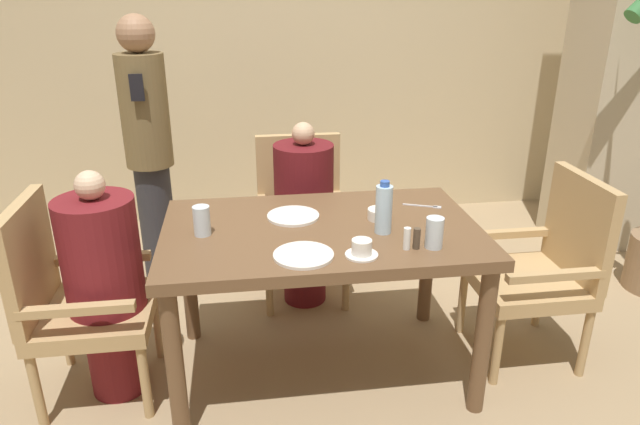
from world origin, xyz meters
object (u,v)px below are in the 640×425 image
glass_tall_near (434,233)px  plate_main_left (293,216)px  chair_far_side (301,212)px  water_bottle (384,209)px  standing_host (149,147)px  bowl_small (379,214)px  chair_left_side (72,296)px  diner_in_far_chair (304,213)px  glass_tall_mid (202,221)px  diner_in_left_chair (106,284)px  plate_main_right (303,255)px  teacup_with_saucer (362,249)px  chair_right_side (545,264)px

glass_tall_near → plate_main_left: bearing=143.2°
chair_far_side → water_bottle: bearing=-74.6°
standing_host → bowl_small: size_ratio=14.94×
chair_left_side → diner_in_far_chair: 1.25m
chair_left_side → glass_tall_mid: chair_left_side is taller
standing_host → diner_in_left_chair: bearing=-94.1°
diner_in_left_chair → glass_tall_mid: diner_in_left_chair is taller
diner_in_left_chair → plate_main_right: 0.88m
diner_in_left_chair → teacup_with_saucer: bearing=-16.1°
diner_in_left_chair → plate_main_right: bearing=-18.6°
diner_in_far_chair → plate_main_right: (-0.11, -0.93, 0.21)m
bowl_small → water_bottle: bearing=-97.7°
diner_in_far_chair → glass_tall_near: 1.04m
teacup_with_saucer → glass_tall_mid: glass_tall_mid is taller
plate_main_right → glass_tall_near: size_ratio=1.86×
chair_far_side → bowl_small: chair_far_side is taller
teacup_with_saucer → water_bottle: bearing=56.9°
chair_far_side → standing_host: (-0.84, 0.23, 0.36)m
diner_in_far_chair → chair_right_side: bearing=-32.0°
diner_in_left_chair → plate_main_left: 0.85m
chair_far_side → plate_main_left: size_ratio=3.88×
diner_in_far_chair → teacup_with_saucer: 0.99m
plate_main_left → bowl_small: size_ratio=2.23×
chair_left_side → glass_tall_mid: bearing=-1.0°
plate_main_right → chair_right_side: bearing=13.1°
chair_right_side → glass_tall_mid: size_ratio=7.24×
chair_far_side → diner_in_far_chair: size_ratio=0.87×
standing_host → plate_main_left: size_ratio=6.70×
chair_left_side → bowl_small: size_ratio=8.66×
plate_main_right → diner_in_left_chair: bearing=161.4°
diner_in_far_chair → plate_main_right: bearing=-96.6°
plate_main_left → glass_tall_near: (0.52, -0.39, 0.06)m
standing_host → glass_tall_mid: standing_host is taller
bowl_small → glass_tall_near: (0.14, -0.31, 0.04)m
diner_in_far_chair → standing_host: (-0.84, 0.37, 0.31)m
glass_tall_mid → chair_left_side: bearing=179.0°
chair_left_side → teacup_with_saucer: (1.17, -0.30, 0.28)m
diner_in_left_chair → glass_tall_near: (1.33, -0.26, 0.27)m
chair_left_side → chair_right_side: same height
chair_far_side → teacup_with_saucer: bearing=-84.2°
plate_main_right → water_bottle: size_ratio=1.03×
plate_main_left → glass_tall_mid: bearing=-160.8°
glass_tall_mid → chair_far_side: bearing=58.5°
plate_main_right → bowl_small: bearing=40.9°
water_bottle → glass_tall_near: size_ratio=1.81×
chair_right_side → water_bottle: (-0.81, -0.09, 0.36)m
diner_in_far_chair → chair_right_side: diner_in_far_chair is taller
standing_host → bowl_small: 1.48m
chair_far_side → water_bottle: water_bottle is taller
plate_main_right → diner_in_far_chair: bearing=83.4°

